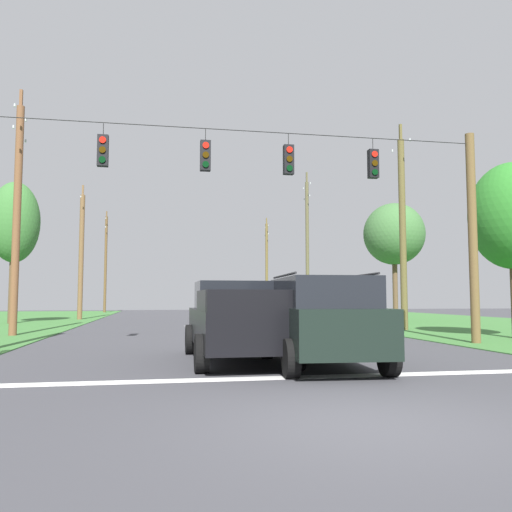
# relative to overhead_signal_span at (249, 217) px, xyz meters

# --- Properties ---
(ground_plane) EXTENTS (120.00, 120.00, 0.00)m
(ground_plane) POSITION_rel_overhead_signal_span_xyz_m (-0.14, -9.83, -4.05)
(ground_plane) COLOR #3D3D42
(stop_bar_stripe) EXTENTS (12.89, 0.45, 0.01)m
(stop_bar_stripe) POSITION_rel_overhead_signal_span_xyz_m (-0.14, -6.02, -4.05)
(stop_bar_stripe) COLOR white
(stop_bar_stripe) RESTS_ON ground
(lane_dash_0) EXTENTS (2.50, 0.15, 0.01)m
(lane_dash_0) POSITION_rel_overhead_signal_span_xyz_m (-0.14, -0.02, -4.05)
(lane_dash_0) COLOR white
(lane_dash_0) RESTS_ON ground
(lane_dash_1) EXTENTS (2.50, 0.15, 0.01)m
(lane_dash_1) POSITION_rel_overhead_signal_span_xyz_m (-0.14, 7.17, -4.05)
(lane_dash_1) COLOR white
(lane_dash_1) RESTS_ON ground
(lane_dash_2) EXTENTS (2.50, 0.15, 0.01)m
(lane_dash_2) POSITION_rel_overhead_signal_span_xyz_m (-0.14, 12.87, -4.05)
(lane_dash_2) COLOR white
(lane_dash_2) RESTS_ON ground
(overhead_signal_span) EXTENTS (15.64, 0.31, 7.16)m
(overhead_signal_span) POSITION_rel_overhead_signal_span_xyz_m (0.00, 0.00, 0.00)
(overhead_signal_span) COLOR brown
(overhead_signal_span) RESTS_ON ground
(pickup_truck) EXTENTS (2.29, 5.41, 1.95)m
(pickup_truck) POSITION_rel_overhead_signal_span_xyz_m (-0.86, -3.20, -3.09)
(pickup_truck) COLOR black
(pickup_truck) RESTS_ON ground
(suv_black) EXTENTS (2.45, 4.91, 2.05)m
(suv_black) POSITION_rel_overhead_signal_span_xyz_m (0.84, -4.62, -2.99)
(suv_black) COLOR black
(suv_black) RESTS_ON ground
(distant_car_crossing_white) EXTENTS (2.25, 4.41, 1.52)m
(distant_car_crossing_white) POSITION_rel_overhead_signal_span_xyz_m (2.91, 16.88, -3.27)
(distant_car_crossing_white) COLOR silver
(distant_car_crossing_white) RESTS_ON ground
(utility_pole_mid_right) EXTENTS (0.31, 1.94, 9.88)m
(utility_pole_mid_right) POSITION_rel_overhead_signal_span_xyz_m (8.60, 7.02, 0.66)
(utility_pole_mid_right) COLOR brown
(utility_pole_mid_right) RESTS_ON ground
(utility_pole_far_right) EXTENTS (0.26, 1.97, 11.20)m
(utility_pole_far_right) POSITION_rel_overhead_signal_span_xyz_m (8.33, 22.44, 1.52)
(utility_pole_far_right) COLOR brown
(utility_pole_far_right) RESTS_ON ground
(utility_pole_near_left) EXTENTS (0.29, 1.83, 10.18)m
(utility_pole_near_left) POSITION_rel_overhead_signal_span_xyz_m (8.62, 39.35, 1.02)
(utility_pole_near_left) COLOR brown
(utility_pole_near_left) RESTS_ON ground
(utility_pole_far_left) EXTENTS (0.31, 1.97, 10.15)m
(utility_pole_far_left) POSITION_rel_overhead_signal_span_xyz_m (-8.49, 6.53, 0.94)
(utility_pole_far_left) COLOR brown
(utility_pole_far_left) RESTS_ON ground
(utility_pole_distant_right) EXTENTS (0.34, 1.85, 9.46)m
(utility_pole_distant_right) POSITION_rel_overhead_signal_span_xyz_m (-8.17, 22.08, 0.45)
(utility_pole_distant_right) COLOR brown
(utility_pole_distant_right) RESTS_ON ground
(utility_pole_distant_left) EXTENTS (0.27, 1.62, 10.47)m
(utility_pole_distant_left) POSITION_rel_overhead_signal_span_xyz_m (-8.26, 39.66, 1.21)
(utility_pole_distant_left) COLOR brown
(utility_pole_distant_left) RESTS_ON ground
(tree_roadside_far_right) EXTENTS (2.87, 2.87, 8.43)m
(tree_roadside_far_right) POSITION_rel_overhead_signal_span_xyz_m (-11.27, 16.91, 1.89)
(tree_roadside_far_right) COLOR brown
(tree_roadside_far_right) RESTS_ON ground
(tree_roadside_left) EXTENTS (3.94, 3.94, 7.68)m
(tree_roadside_left) POSITION_rel_overhead_signal_span_xyz_m (12.25, 15.67, 1.59)
(tree_roadside_left) COLOR brown
(tree_roadside_left) RESTS_ON ground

